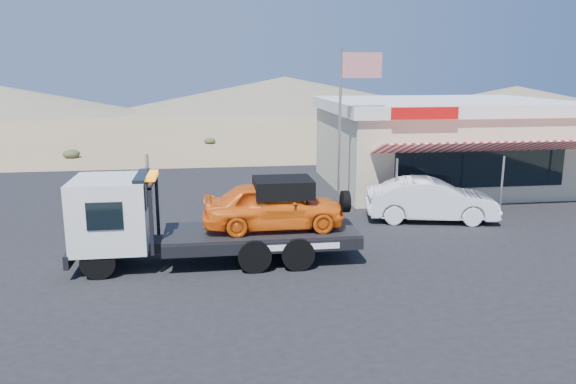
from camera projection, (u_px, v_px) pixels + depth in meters
The scene contains 7 objects.
ground at pixel (213, 259), 16.02m from camera, with size 120.00×120.00×0.00m, color #8F7251.
asphalt_lot at pixel (271, 227), 19.20m from camera, with size 32.00×24.00×0.02m, color black.
tow_truck at pixel (209, 215), 15.43m from camera, with size 7.67×2.27×2.56m.
white_sedan at pixel (431, 200), 19.81m from camera, with size 1.58×4.52×1.49m, color silver.
jerky_store at pixel (440, 142), 25.71m from camera, with size 10.40×9.97×3.90m.
flagpole at pixel (346, 112), 20.24m from camera, with size 1.55×0.10×6.00m.
distant_hills at pixel (126, 97), 67.57m from camera, with size 126.00×48.00×4.20m.
Camera 1 is at (-0.02, -15.38, 5.33)m, focal length 35.00 mm.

